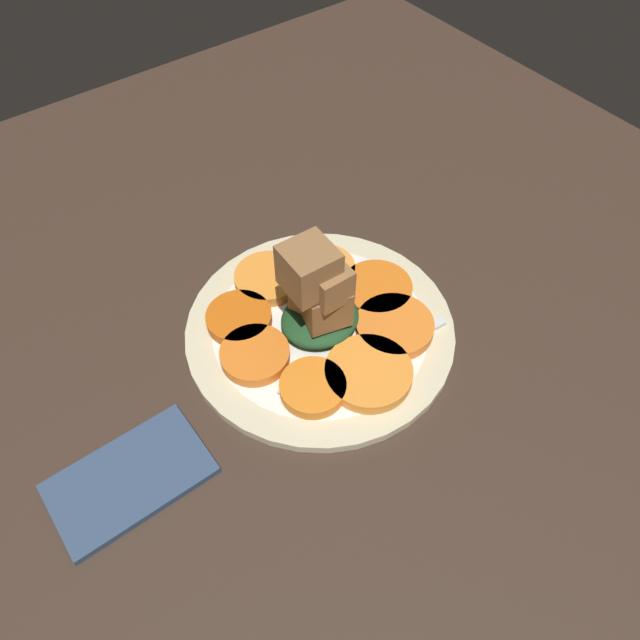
% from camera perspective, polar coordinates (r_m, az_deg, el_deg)
% --- Properties ---
extents(table_slab, '(1.20, 1.20, 0.02)m').
position_cam_1_polar(table_slab, '(0.69, -0.00, -1.62)').
color(table_slab, '#38281E').
rests_on(table_slab, ground).
extents(plate, '(0.29, 0.29, 0.01)m').
position_cam_1_polar(plate, '(0.67, -0.00, -0.84)').
color(plate, beige).
rests_on(plate, table_slab).
extents(carrot_slice_0, '(0.07, 0.07, 0.01)m').
position_cam_1_polar(carrot_slice_0, '(0.62, -0.66, -6.17)').
color(carrot_slice_0, orange).
rests_on(carrot_slice_0, plate).
extents(carrot_slice_1, '(0.09, 0.09, 0.01)m').
position_cam_1_polar(carrot_slice_1, '(0.63, 4.31, -4.93)').
color(carrot_slice_1, orange).
rests_on(carrot_slice_1, plate).
extents(carrot_slice_2, '(0.08, 0.08, 0.01)m').
position_cam_1_polar(carrot_slice_2, '(0.66, 6.84, -0.56)').
color(carrot_slice_2, orange).
rests_on(carrot_slice_2, plate).
extents(carrot_slice_3, '(0.08, 0.08, 0.01)m').
position_cam_1_polar(carrot_slice_3, '(0.70, 5.21, 2.85)').
color(carrot_slice_3, orange).
rests_on(carrot_slice_3, plate).
extents(carrot_slice_4, '(0.07, 0.07, 0.01)m').
position_cam_1_polar(carrot_slice_4, '(0.71, 0.27, 4.59)').
color(carrot_slice_4, '#F9963A').
rests_on(carrot_slice_4, plate).
extents(carrot_slice_5, '(0.08, 0.08, 0.01)m').
position_cam_1_polar(carrot_slice_5, '(0.71, -4.80, 3.82)').
color(carrot_slice_5, orange).
rests_on(carrot_slice_5, plate).
extents(carrot_slice_6, '(0.07, 0.07, 0.01)m').
position_cam_1_polar(carrot_slice_6, '(0.67, -7.41, 0.18)').
color(carrot_slice_6, '#D45F12').
rests_on(carrot_slice_6, plate).
extents(carrot_slice_7, '(0.07, 0.07, 0.01)m').
position_cam_1_polar(carrot_slice_7, '(0.64, -5.97, -3.18)').
color(carrot_slice_7, orange).
rests_on(carrot_slice_7, plate).
extents(center_pile, '(0.09, 0.08, 0.12)m').
position_cam_1_polar(center_pile, '(0.63, -0.12, 2.00)').
color(center_pile, '#1E4723').
rests_on(center_pile, plate).
extents(fork, '(0.20, 0.04, 0.00)m').
position_cam_1_polar(fork, '(0.64, 3.91, -3.70)').
color(fork, silver).
rests_on(fork, plate).
extents(napkin, '(0.14, 0.08, 0.01)m').
position_cam_1_polar(napkin, '(0.61, -16.99, -13.70)').
color(napkin, '#334766').
rests_on(napkin, table_slab).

